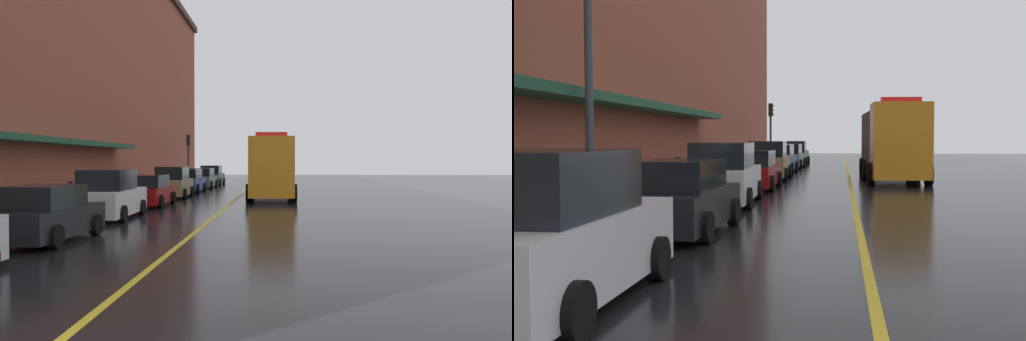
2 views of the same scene
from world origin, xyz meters
TOP-DOWN VIEW (x-y plane):
  - ground_plane at (0.00, 25.00)m, footprint 112.00×112.00m
  - sidewalk_left at (-6.20, 25.00)m, footprint 2.40×70.00m
  - lane_center_stripe at (0.00, 25.00)m, footprint 0.16×70.00m
  - parked_car_0 at (-3.98, 3.75)m, footprint 2.07×4.61m
  - parked_car_1 at (-3.85, 9.71)m, footprint 2.08×4.39m
  - parked_car_2 at (-4.03, 15.69)m, footprint 2.16×4.80m
  - parked_car_3 at (-3.93, 21.58)m, footprint 2.02×4.41m
  - parked_car_4 at (-3.99, 27.59)m, footprint 2.11×4.43m
  - parked_car_5 at (-4.03, 33.32)m, footprint 2.03×4.70m
  - parked_car_6 at (-3.97, 39.41)m, footprint 2.18×4.20m
  - parked_car_7 at (-3.93, 44.84)m, footprint 2.12×4.56m
  - utility_truck at (2.03, 27.09)m, footprint 2.96×8.50m
  - parking_meter_1 at (-5.35, 15.12)m, footprint 0.14×0.18m
  - parking_meter_2 at (-5.35, 42.38)m, footprint 0.14×0.18m
  - parking_meter_3 at (-5.35, 18.59)m, footprint 0.14×0.18m
  - street_lamp_left at (-5.95, 9.86)m, footprint 0.44×0.44m
  - traffic_light_near at (-5.29, 40.27)m, footprint 0.38×0.36m

SIDE VIEW (x-z plane):
  - ground_plane at x=0.00m, z-range 0.00..0.00m
  - lane_center_stripe at x=0.00m, z-range 0.00..0.01m
  - sidewalk_left at x=-6.20m, z-range 0.00..0.15m
  - parked_car_3 at x=-3.93m, z-range -0.04..1.52m
  - parked_car_1 at x=-3.85m, z-range -0.05..1.54m
  - parked_car_6 at x=-3.97m, z-range -0.05..1.59m
  - parked_car_5 at x=-4.03m, z-range -0.05..1.62m
  - parked_car_7 at x=-3.93m, z-range -0.06..1.75m
  - parked_car_4 at x=-3.99m, z-range -0.07..1.83m
  - parked_car_0 at x=-3.98m, z-range -0.07..1.84m
  - parked_car_2 at x=-4.03m, z-range -0.07..1.85m
  - parking_meter_1 at x=-5.35m, z-range 0.39..1.72m
  - parking_meter_2 at x=-5.35m, z-range 0.39..1.72m
  - parking_meter_3 at x=-5.35m, z-range 0.39..1.72m
  - utility_truck at x=2.03m, z-range -0.09..3.71m
  - traffic_light_near at x=-5.29m, z-range 1.01..5.31m
  - street_lamp_left at x=-5.95m, z-range 0.93..7.87m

